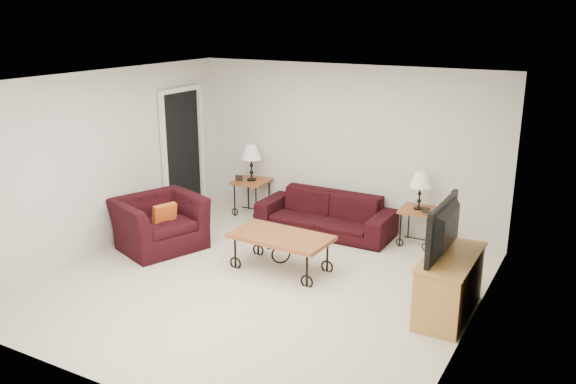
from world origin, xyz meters
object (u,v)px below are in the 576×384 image
Objects in this scene: lamp_left at (251,162)px; tv_stand at (449,285)px; side_table_right at (417,227)px; lamp_right at (420,191)px; coffee_table at (281,252)px; television at (452,229)px; backpack at (436,244)px; sofa at (325,214)px; side_table_left at (252,197)px; armchair at (159,223)px.

lamp_left is 0.51× the size of tv_stand.
side_table_right is 0.54m from lamp_right.
television is (2.19, -0.15, 0.76)m from coffee_table.
backpack is (0.38, -0.39, -0.05)m from side_table_right.
television is (2.29, -1.69, 0.70)m from sofa.
side_table_left reaches higher than coffee_table.
backpack is at bearing -6.75° from sofa.
lamp_right is at bearing -38.48° from armchair.
armchair reaches higher than backpack.
lamp_right reaches higher than backpack.
lamp_right is at bearing 53.24° from coffee_table.
armchair is at bearing -175.16° from coffee_table.
lamp_left is 4.22m from tv_stand.
lamp_left reaches higher than coffee_table.
lamp_right is at bearing 0.00° from side_table_right.
side_table_right is 1.00× the size of lamp_right.
side_table_right is at bearing 0.00° from side_table_left.
lamp_left reaches higher than sofa.
television is at bearing -68.97° from armchair.
coffee_table is 2.94× the size of backpack.
lamp_right is 0.48× the size of armchair.
side_table_left is at bearing 180.00° from lamp_right.
side_table_right is 0.92× the size of lamp_left.
side_table_right is 0.55m from backpack.
tv_stand is (3.74, -1.87, -0.54)m from lamp_left.
coffee_table is (-1.28, -1.72, -0.58)m from lamp_right.
lamp_left reaches higher than tv_stand.
side_table_left is 0.46× the size of coffee_table.
side_table_left reaches higher than backpack.
armchair is at bearing -179.87° from tv_stand.
side_table_left is at bearing 131.61° from coffee_table.
tv_stand is at bearing -60.75° from backpack.
television is at bearing -26.66° from lamp_left.
lamp_left is 4.16m from television.
tv_stand is (0.93, -1.87, -0.47)m from lamp_right.
television is (-0.02, 0.00, 0.65)m from tv_stand.
armchair is at bearing -136.57° from sofa.
side_table_left reaches higher than side_table_right.
television is (3.72, -1.87, 0.11)m from lamp_left.
lamp_left is at bearing 153.46° from tv_stand.
lamp_left reaches higher than side_table_right.
sofa is at bearing -126.37° from television.
side_table_right is at bearing -153.96° from television.
backpack is at bearing -46.38° from armchair.
lamp_right is at bearing 143.51° from backpack.
lamp_right is at bearing 0.00° from side_table_left.
lamp_left is (-1.43, 0.18, 0.59)m from sofa.
sofa is at bearing -172.57° from side_table_right.
armchair is at bearing -149.39° from side_table_right.
side_table_left is 1.00× the size of lamp_left.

